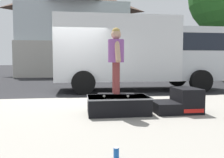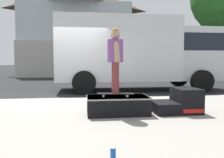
# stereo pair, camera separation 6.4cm
# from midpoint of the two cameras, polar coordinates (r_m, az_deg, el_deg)

# --- Properties ---
(ground_plane) EXTENTS (140.00, 140.00, 0.00)m
(ground_plane) POSITION_cam_midpoint_polar(r_m,az_deg,el_deg) (8.00, -9.53, -4.76)
(ground_plane) COLOR black
(sidewalk_slab) EXTENTS (50.00, 5.00, 0.12)m
(sidewalk_slab) POSITION_cam_midpoint_polar(r_m,az_deg,el_deg) (5.05, -10.65, -9.44)
(sidewalk_slab) COLOR gray
(sidewalk_slab) RESTS_ON ground
(skate_box) EXTENTS (1.32, 0.75, 0.38)m
(skate_box) POSITION_cam_midpoint_polar(r_m,az_deg,el_deg) (5.12, 1.16, -6.15)
(skate_box) COLOR black
(skate_box) RESTS_ON sidewalk_slab
(kicker_ramp) EXTENTS (1.00, 0.73, 0.54)m
(kicker_ramp) POSITION_cam_midpoint_polar(r_m,az_deg,el_deg) (5.50, 15.64, -5.39)
(kicker_ramp) COLOR black
(kicker_ramp) RESTS_ON sidewalk_slab
(skateboard) EXTENTS (0.80, 0.31, 0.07)m
(skateboard) POSITION_cam_midpoint_polar(r_m,az_deg,el_deg) (5.07, 0.60, -3.59)
(skateboard) COLOR black
(skateboard) RESTS_ON skate_box
(skater_kid) EXTENTS (0.34, 0.71, 1.39)m
(skater_kid) POSITION_cam_midpoint_polar(r_m,az_deg,el_deg) (5.02, 0.60, 5.80)
(skater_kid) COLOR brown
(skater_kid) RESTS_ON skateboard
(soda_can) EXTENTS (0.07, 0.07, 0.13)m
(soda_can) POSITION_cam_midpoint_polar(r_m,az_deg,el_deg) (2.90, 0.37, -17.34)
(soda_can) COLOR #1959B2
(soda_can) RESTS_ON sidewalk_slab
(box_truck) EXTENTS (6.91, 2.63, 3.05)m
(box_truck) POSITION_cam_midpoint_polar(r_m,az_deg,el_deg) (10.40, 6.02, 6.76)
(box_truck) COLOR silver
(box_truck) RESTS_ON ground
(house_behind) EXTENTS (9.54, 8.22, 8.40)m
(house_behind) POSITION_cam_midpoint_polar(r_m,az_deg,el_deg) (22.81, -9.05, 11.79)
(house_behind) COLOR silver
(house_behind) RESTS_ON ground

